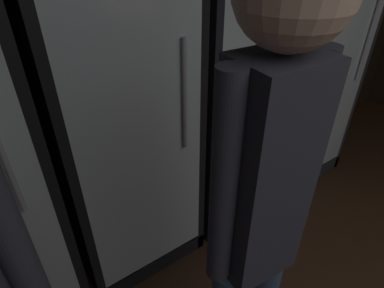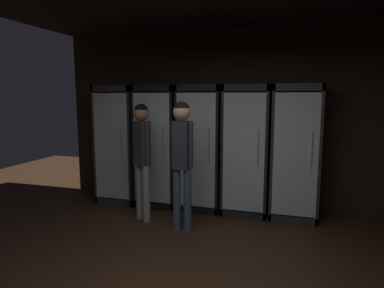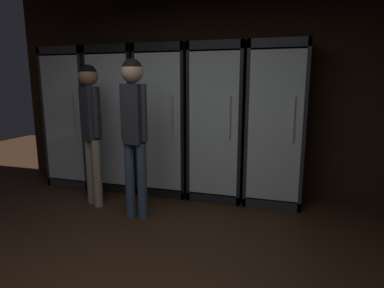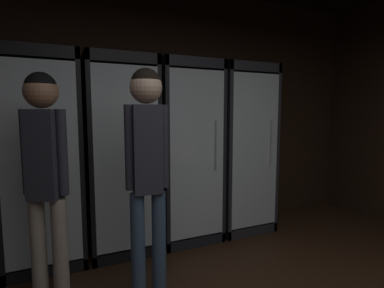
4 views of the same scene
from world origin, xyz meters
The scene contains 8 objects.
wall_back centered at (0.00, 3.03, 1.40)m, with size 6.00×0.06×2.80m, color black.
cooler_far_left centered at (-1.99, 2.75, 0.95)m, with size 0.67×0.58×1.93m.
cooler_left centered at (-1.28, 2.75, 0.95)m, with size 0.67×0.58×1.93m.
cooler_center centered at (-0.58, 2.75, 0.94)m, with size 0.67×0.58×1.93m.
cooler_right centered at (0.12, 2.75, 0.95)m, with size 0.67×0.58×1.93m.
cooler_far_right centered at (0.83, 2.75, 0.95)m, with size 0.67×0.58×1.93m.
shopper_near centered at (-0.58, 1.78, 1.08)m, with size 0.31×0.22×1.70m.
shopper_far centered at (-1.23, 1.98, 1.04)m, with size 0.29×0.24×1.66m.
Camera 2 is at (0.76, -2.22, 1.77)m, focal length 31.21 mm.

